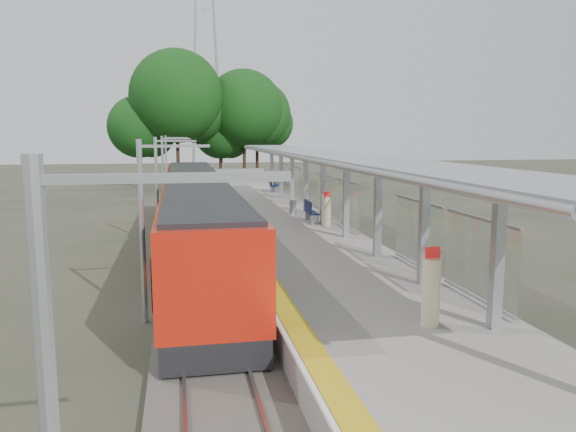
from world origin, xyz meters
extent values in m
plane|color=#474438|center=(0.00, 0.00, 0.00)|extent=(200.00, 200.00, 0.00)
cube|color=#59544C|center=(-4.50, 20.00, 0.12)|extent=(3.00, 70.00, 0.24)
cube|color=gray|center=(0.00, 20.00, 0.50)|extent=(6.00, 50.00, 1.00)
cube|color=gold|center=(-2.55, 20.00, 1.01)|extent=(0.60, 50.00, 0.02)
cube|color=#9EA0A5|center=(0.00, 44.95, 1.60)|extent=(6.00, 0.10, 1.20)
cube|color=black|center=(-4.50, 8.98, 0.65)|extent=(2.50, 13.50, 0.70)
cube|color=red|center=(-4.50, 8.98, 2.25)|extent=(2.65, 13.50, 2.50)
cube|color=black|center=(-4.50, 8.98, 2.30)|extent=(2.72, 12.96, 1.20)
cube|color=black|center=(-4.50, 8.98, 3.55)|extent=(2.40, 12.82, 0.15)
cube|color=#0B7270|center=(-3.14, 8.98, 2.10)|extent=(0.04, 1.30, 2.00)
cylinder|color=black|center=(-4.50, 4.26, 0.35)|extent=(2.20, 0.70, 0.70)
cube|color=black|center=(-4.50, 23.08, 0.65)|extent=(2.50, 13.50, 0.70)
cube|color=red|center=(-4.50, 23.08, 2.25)|extent=(2.65, 13.50, 2.50)
cube|color=black|center=(-4.50, 23.08, 2.30)|extent=(2.72, 12.96, 1.20)
cube|color=black|center=(-4.50, 23.08, 3.55)|extent=(2.40, 12.82, 0.15)
cube|color=#0B7270|center=(-3.14, 23.08, 2.10)|extent=(0.04, 1.30, 2.00)
cylinder|color=black|center=(-4.50, 18.36, 0.35)|extent=(2.20, 0.70, 0.70)
cube|color=black|center=(-4.50, 16.03, 2.00)|extent=(2.30, 0.80, 2.40)
cube|color=#9EA0A5|center=(2.00, 2.00, 2.75)|extent=(0.25, 0.25, 3.50)
cube|color=#9EA0A5|center=(2.00, 6.00, 2.75)|extent=(0.25, 0.25, 3.50)
cube|color=#9EA0A5|center=(2.00, 10.00, 2.75)|extent=(0.25, 0.25, 3.50)
cube|color=#9EA0A5|center=(2.00, 14.00, 2.75)|extent=(0.25, 0.25, 3.50)
cube|color=#9EA0A5|center=(2.00, 18.00, 2.75)|extent=(0.25, 0.25, 3.50)
cube|color=#9EA0A5|center=(2.00, 22.00, 2.75)|extent=(0.25, 0.25, 3.50)
cube|color=#9EA0A5|center=(2.00, 26.00, 2.75)|extent=(0.25, 0.25, 3.50)
cube|color=#9EA0A5|center=(2.00, 30.00, 2.75)|extent=(0.25, 0.25, 3.50)
cube|color=#9EA0A5|center=(2.00, 34.00, 2.75)|extent=(0.25, 0.25, 3.50)
cube|color=gray|center=(1.60, 16.00, 4.58)|extent=(3.20, 38.00, 0.16)
cylinder|color=#9EA0A5|center=(0.05, 16.00, 4.50)|extent=(0.24, 38.00, 0.24)
cube|color=silver|center=(2.70, 4.00, 2.20)|extent=(0.05, 3.70, 2.20)
cube|color=silver|center=(2.70, 8.00, 2.20)|extent=(0.05, 3.70, 2.20)
cube|color=silver|center=(2.70, 16.00, 2.20)|extent=(0.05, 3.70, 2.20)
cube|color=silver|center=(2.70, 20.00, 2.20)|extent=(0.05, 3.70, 2.20)
cube|color=silver|center=(2.70, 28.00, 2.20)|extent=(0.05, 3.70, 2.20)
cube|color=silver|center=(2.70, 32.00, 2.20)|extent=(0.05, 3.70, 2.20)
cylinder|color=#382316|center=(-9.10, 50.33, 2.08)|extent=(0.36, 0.36, 4.17)
sphere|color=#154A15|center=(-9.10, 50.33, 6.25)|extent=(6.34, 6.34, 6.34)
cylinder|color=#382316|center=(-5.23, 49.49, 3.11)|extent=(0.36, 0.36, 6.22)
sphere|color=#154A15|center=(-5.23, 49.49, 9.33)|extent=(9.46, 9.46, 9.46)
cylinder|color=#382316|center=(-0.64, 52.50, 1.91)|extent=(0.36, 0.36, 3.83)
sphere|color=#154A15|center=(-0.64, 52.50, 5.74)|extent=(5.82, 5.82, 5.82)
cylinder|color=#382316|center=(1.87, 51.56, 2.75)|extent=(0.36, 0.36, 5.50)
sphere|color=#154A15|center=(1.87, 51.56, 8.26)|extent=(8.37, 8.37, 8.37)
cylinder|color=#382316|center=(3.84, 55.61, 2.59)|extent=(0.36, 0.36, 5.17)
sphere|color=#154A15|center=(3.84, 55.61, 7.76)|extent=(7.86, 7.86, 7.86)
cube|color=#9EA0A5|center=(-5.30, -5.00, 5.20)|extent=(2.00, 0.08, 0.08)
cylinder|color=#9EA0A5|center=(-6.30, 7.00, 2.70)|extent=(0.16, 0.16, 5.40)
cube|color=#9EA0A5|center=(-5.30, 7.00, 5.20)|extent=(2.00, 0.08, 0.08)
cylinder|color=#9EA0A5|center=(-6.30, 19.00, 2.70)|extent=(0.16, 0.16, 5.40)
cube|color=#9EA0A5|center=(-5.30, 19.00, 5.20)|extent=(2.00, 0.08, 0.08)
cylinder|color=#9EA0A5|center=(-6.30, 31.00, 2.70)|extent=(0.16, 0.16, 5.40)
cube|color=#9EA0A5|center=(-5.30, 31.00, 5.20)|extent=(2.00, 0.08, 0.08)
cylinder|color=#9EA0A5|center=(-6.30, 43.00, 2.70)|extent=(0.16, 0.16, 5.40)
cube|color=#9EA0A5|center=(-5.30, 43.00, 5.20)|extent=(2.00, 0.08, 0.08)
cube|color=#0E1747|center=(1.54, 18.50, 1.50)|extent=(0.54, 1.66, 0.07)
cube|color=#0E1747|center=(1.32, 18.50, 1.83)|extent=(0.11, 1.65, 0.61)
cube|color=#9EA0A5|center=(1.54, 17.84, 1.24)|extent=(0.44, 0.08, 0.48)
cube|color=#9EA0A5|center=(1.54, 19.16, 1.24)|extent=(0.44, 0.08, 0.48)
cube|color=#0E1747|center=(2.31, 34.18, 1.51)|extent=(1.12, 1.76, 0.07)
cube|color=#0E1747|center=(2.08, 34.18, 1.85)|extent=(0.71, 1.60, 0.62)
cube|color=#9EA0A5|center=(2.31, 33.50, 1.25)|extent=(0.44, 0.23, 0.50)
cube|color=#9EA0A5|center=(2.31, 34.86, 1.25)|extent=(0.44, 0.23, 0.50)
cylinder|color=beige|center=(0.61, 2.48, 1.81)|extent=(0.43, 0.43, 1.62)
cube|color=red|center=(0.61, 2.48, 2.78)|extent=(0.38, 0.12, 0.27)
cylinder|color=beige|center=(1.98, 17.15, 1.72)|extent=(0.38, 0.38, 1.44)
cube|color=red|center=(1.98, 17.15, 2.59)|extent=(0.34, 0.07, 0.24)
cylinder|color=#9EA0A5|center=(1.15, 21.55, 1.40)|extent=(0.50, 0.50, 0.80)
camera|label=1|loc=(-5.21, -9.56, 5.55)|focal=35.00mm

